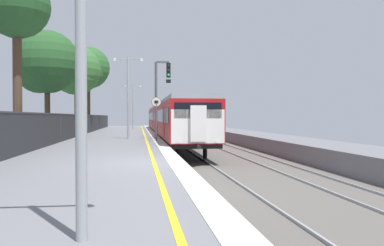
{
  "coord_description": "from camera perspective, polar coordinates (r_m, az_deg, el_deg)",
  "views": [
    {
      "loc": [
        -0.86,
        -13.47,
        1.51
      ],
      "look_at": [
        1.9,
        7.43,
        1.18
      ],
      "focal_mm": 38.26,
      "sensor_mm": 36.0,
      "label": 1
    }
  ],
  "objects": [
    {
      "name": "platform_lamp_mid",
      "position": [
        27.99,
        -8.91,
        4.48
      ],
      "size": [
        2.0,
        0.2,
        5.52
      ],
      "color": "#93999E",
      "rests_on": "ground"
    },
    {
      "name": "background_tree_back",
      "position": [
        20.31,
        -23.63,
        14.38
      ],
      "size": [
        2.98,
        2.91,
        7.91
      ],
      "color": "#473323",
      "rests_on": "ground"
    },
    {
      "name": "platform_lamp_far",
      "position": [
        50.82,
        -8.28,
        2.81
      ],
      "size": [
        2.0,
        0.2,
        5.44
      ],
      "color": "#93999E",
      "rests_on": "ground"
    },
    {
      "name": "commuter_train_at_platform",
      "position": [
        40.8,
        -3.35,
        0.54
      ],
      "size": [
        2.83,
        41.6,
        3.81
      ],
      "color": "maroon",
      "rests_on": "ground"
    },
    {
      "name": "signal_gantry",
      "position": [
        28.1,
        -4.5,
        4.54
      ],
      "size": [
        1.1,
        0.24,
        5.3
      ],
      "color": "#47474C",
      "rests_on": "ground"
    },
    {
      "name": "background_tree_right",
      "position": [
        31.95,
        -19.82,
        7.69
      ],
      "size": [
        4.59,
        4.59,
        7.81
      ],
      "color": "#473323",
      "rests_on": "ground"
    },
    {
      "name": "ground",
      "position": [
        14.08,
        7.03,
        -7.77
      ],
      "size": [
        17.4,
        110.0,
        1.21
      ],
      "color": "slate"
    },
    {
      "name": "speed_limit_sign",
      "position": [
        25.4,
        -5.0,
        1.39
      ],
      "size": [
        0.59,
        0.08,
        2.72
      ],
      "color": "#59595B",
      "rests_on": "ground"
    },
    {
      "name": "background_tree_centre",
      "position": [
        47.86,
        -14.21,
        7.27
      ],
      "size": [
        4.74,
        4.8,
        9.43
      ],
      "color": "#473323",
      "rests_on": "ground"
    },
    {
      "name": "background_tree_left",
      "position": [
        40.1,
        -15.84,
        6.88
      ],
      "size": [
        4.68,
        4.68,
        8.24
      ],
      "color": "#473323",
      "rests_on": "ground"
    }
  ]
}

